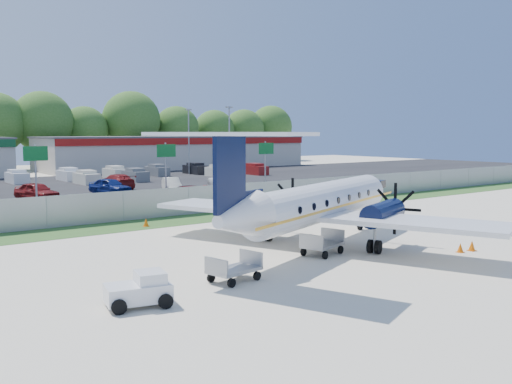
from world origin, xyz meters
TOP-DOWN VIEW (x-y plane):
  - ground at (0.00, 0.00)m, footprint 170.00×170.00m
  - grass_verge at (0.00, 12.00)m, footprint 170.00×4.00m
  - access_road at (0.00, 19.00)m, footprint 170.00×8.00m
  - parking_lot at (0.00, 40.00)m, footprint 170.00×32.00m
  - perimeter_fence at (0.00, 14.00)m, footprint 120.00×0.06m
  - building_east at (26.00, 61.98)m, footprint 44.40×12.40m
  - sign_left at (-8.00, 22.91)m, footprint 1.80×0.26m
  - sign_mid at (3.00, 22.91)m, footprint 1.80×0.26m
  - sign_right at (14.00, 22.91)m, footprint 1.80×0.26m
  - light_pole_ne at (20.00, 38.00)m, footprint 0.90×0.35m
  - light_pole_se at (20.00, 48.00)m, footprint 0.90×0.35m
  - aircraft at (-0.54, -0.04)m, footprint 19.11×18.58m
  - pushback_tug at (-12.32, -3.79)m, footprint 2.38×1.95m
  - baggage_cart_near at (-1.74, -1.60)m, footprint 2.44×1.85m
  - baggage_cart_far at (-7.96, -3.10)m, footprint 2.26×1.60m
  - cone_nose at (4.85, -5.44)m, footprint 0.37×0.37m
  - cone_port_wing at (4.06, -5.32)m, footprint 0.33×0.33m
  - cone_starboard_wing at (-4.82, 11.07)m, footprint 0.38×0.38m
  - road_car_mid at (3.45, 20.87)m, footprint 5.00×3.15m
  - road_car_east at (28.35, 17.59)m, footprint 6.17×3.84m
  - parked_car_b at (-6.24, 29.09)m, footprint 3.21×5.05m
  - parked_car_c at (0.74, 29.85)m, footprint 3.16×4.99m
  - parked_car_d at (6.85, 29.09)m, footprint 2.82×4.43m
  - parked_car_e at (12.89, 28.82)m, footprint 3.09×5.02m
  - parked_car_g at (3.36, 34.42)m, footprint 2.22×5.46m
  - far_parking_rows at (0.00, 45.00)m, footprint 56.00×10.00m

SIDE VIEW (x-z plane):
  - ground at x=0.00m, z-range 0.00..0.00m
  - road_car_mid at x=3.45m, z-range -0.68..0.68m
  - road_car_east at x=28.35m, z-range -0.80..0.80m
  - parked_car_b at x=-6.24m, z-range -0.80..0.80m
  - parked_car_c at x=0.74m, z-range -0.79..0.79m
  - parked_car_d at x=6.85m, z-range -0.69..0.69m
  - parked_car_e at x=12.89m, z-range -0.65..0.65m
  - parked_car_g at x=3.36m, z-range -0.79..0.79m
  - far_parking_rows at x=0.00m, z-range -0.80..0.80m
  - grass_verge at x=0.00m, z-range 0.00..0.02m
  - access_road at x=0.00m, z-range 0.00..0.02m
  - parking_lot at x=0.00m, z-range 0.00..0.02m
  - cone_port_wing at x=4.06m, z-range -0.01..0.46m
  - cone_nose at x=4.85m, z-range -0.01..0.51m
  - cone_starboard_wing at x=-4.82m, z-range -0.01..0.52m
  - baggage_cart_far at x=-7.96m, z-range -0.04..1.05m
  - baggage_cart_near at x=-1.74m, z-range -0.04..1.09m
  - pushback_tug at x=-12.32m, z-range -0.02..1.13m
  - perimeter_fence at x=0.00m, z-range 0.01..2.00m
  - aircraft at x=-0.54m, z-range -0.67..5.23m
  - building_east at x=26.00m, z-range 0.01..5.25m
  - sign_left at x=-8.00m, z-range 1.11..6.11m
  - sign_mid at x=3.00m, z-range 1.11..6.11m
  - sign_right at x=14.00m, z-range 1.11..6.11m
  - light_pole_ne at x=20.00m, z-range 0.69..9.78m
  - light_pole_se at x=20.00m, z-range 0.69..9.78m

